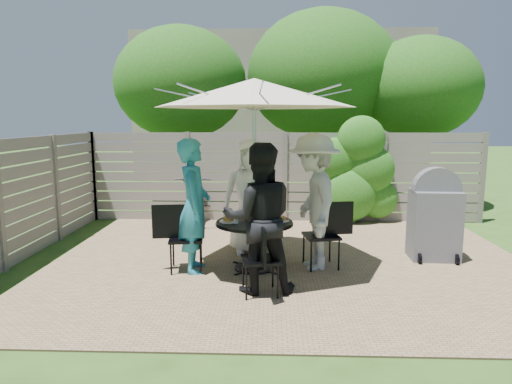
{
  "coord_description": "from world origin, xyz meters",
  "views": [
    {
      "loc": [
        -0.25,
        -6.32,
        2.11
      ],
      "look_at": [
        -0.48,
        0.08,
        1.08
      ],
      "focal_mm": 32.0,
      "sensor_mm": 36.0,
      "label": 1
    }
  ],
  "objects_px": {
    "glass_back": "(246,213)",
    "coffee_cup": "(260,214)",
    "bbq_grill": "(435,218)",
    "plate_back": "(253,214)",
    "chair_left": "(185,251)",
    "chair_right": "(322,248)",
    "chair_front": "(260,274)",
    "plate_left": "(229,220)",
    "chair_back": "(250,233)",
    "person_back": "(251,197)",
    "bicycle": "(197,200)",
    "person_left": "(194,206)",
    "patio_table": "(254,236)",
    "person_right": "(314,202)",
    "plate_right": "(280,219)",
    "person_front": "(259,219)",
    "glass_right": "(272,215)",
    "syrup_jug": "(250,215)",
    "umbrella": "(254,93)",
    "glass_left": "(236,218)",
    "plate_front": "(256,226)"
  },
  "relations": [
    {
      "from": "chair_right",
      "to": "bbq_grill",
      "type": "distance_m",
      "value": 1.82
    },
    {
      "from": "plate_back",
      "to": "bicycle",
      "type": "distance_m",
      "value": 2.66
    },
    {
      "from": "chair_front",
      "to": "plate_left",
      "type": "relative_size",
      "value": 3.46
    },
    {
      "from": "person_right",
      "to": "person_left",
      "type": "bearing_deg",
      "value": -90.0
    },
    {
      "from": "coffee_cup",
      "to": "bicycle",
      "type": "xyz_separation_m",
      "value": [
        -1.33,
        2.49,
        -0.25
      ]
    },
    {
      "from": "chair_left",
      "to": "syrup_jug",
      "type": "bearing_deg",
      "value": 1.82
    },
    {
      "from": "chair_back",
      "to": "glass_right",
      "type": "distance_m",
      "value": 1.02
    },
    {
      "from": "chair_front",
      "to": "chair_back",
      "type": "bearing_deg",
      "value": -2.91
    },
    {
      "from": "person_right",
      "to": "glass_right",
      "type": "bearing_deg",
      "value": -100.42
    },
    {
      "from": "person_front",
      "to": "plate_left",
      "type": "height_order",
      "value": "person_front"
    },
    {
      "from": "glass_back",
      "to": "coffee_cup",
      "type": "xyz_separation_m",
      "value": [
        0.21,
        -0.02,
        -0.01
      ]
    },
    {
      "from": "coffee_cup",
      "to": "person_back",
      "type": "bearing_deg",
      "value": 105.66
    },
    {
      "from": "chair_back",
      "to": "person_left",
      "type": "bearing_deg",
      "value": -45.03
    },
    {
      "from": "coffee_cup",
      "to": "person_left",
      "type": "bearing_deg",
      "value": -160.34
    },
    {
      "from": "glass_back",
      "to": "plate_front",
      "type": "bearing_deg",
      "value": -74.04
    },
    {
      "from": "bbq_grill",
      "to": "plate_back",
      "type": "bearing_deg",
      "value": -173.11
    },
    {
      "from": "syrup_jug",
      "to": "bicycle",
      "type": "distance_m",
      "value": 2.94
    },
    {
      "from": "chair_left",
      "to": "chair_front",
      "type": "distance_m",
      "value": 1.37
    },
    {
      "from": "patio_table",
      "to": "syrup_jug",
      "type": "distance_m",
      "value": 0.3
    },
    {
      "from": "patio_table",
      "to": "chair_right",
      "type": "distance_m",
      "value": 0.99
    },
    {
      "from": "chair_left",
      "to": "bicycle",
      "type": "distance_m",
      "value": 2.85
    },
    {
      "from": "plate_left",
      "to": "chair_right",
      "type": "bearing_deg",
      "value": 6.41
    },
    {
      "from": "umbrella",
      "to": "glass_left",
      "type": "bearing_deg",
      "value": -151.65
    },
    {
      "from": "patio_table",
      "to": "plate_back",
      "type": "distance_m",
      "value": 0.43
    },
    {
      "from": "person_right",
      "to": "plate_right",
      "type": "xyz_separation_m",
      "value": [
        -0.47,
        -0.05,
        -0.24
      ]
    },
    {
      "from": "chair_front",
      "to": "chair_right",
      "type": "xyz_separation_m",
      "value": [
        0.85,
        1.07,
        0.02
      ]
    },
    {
      "from": "glass_back",
      "to": "chair_left",
      "type": "bearing_deg",
      "value": -156.85
    },
    {
      "from": "person_front",
      "to": "plate_back",
      "type": "relative_size",
      "value": 7.07
    },
    {
      "from": "person_right",
      "to": "glass_back",
      "type": "xyz_separation_m",
      "value": [
        -0.96,
        0.15,
        -0.19
      ]
    },
    {
      "from": "plate_right",
      "to": "bbq_grill",
      "type": "bearing_deg",
      "value": 12.84
    },
    {
      "from": "umbrella",
      "to": "glass_right",
      "type": "height_order",
      "value": "umbrella"
    },
    {
      "from": "plate_back",
      "to": "plate_left",
      "type": "bearing_deg",
      "value": -128.65
    },
    {
      "from": "person_back",
      "to": "plate_right",
      "type": "distance_m",
      "value": 0.92
    },
    {
      "from": "glass_left",
      "to": "chair_front",
      "type": "bearing_deg",
      "value": -66.81
    },
    {
      "from": "person_left",
      "to": "plate_back",
      "type": "xyz_separation_m",
      "value": [
        0.79,
        0.45,
        -0.2
      ]
    },
    {
      "from": "patio_table",
      "to": "coffee_cup",
      "type": "relative_size",
      "value": 9.81
    },
    {
      "from": "patio_table",
      "to": "chair_back",
      "type": "xyz_separation_m",
      "value": [
        -0.11,
        0.96,
        -0.2
      ]
    },
    {
      "from": "chair_right",
      "to": "umbrella",
      "type": "bearing_deg",
      "value": -4.81
    },
    {
      "from": "chair_left",
      "to": "bicycle",
      "type": "xyz_separation_m",
      "value": [
        -0.29,
        2.82,
        0.22
      ]
    },
    {
      "from": "umbrella",
      "to": "glass_back",
      "type": "distance_m",
      "value": 1.71
    },
    {
      "from": "umbrella",
      "to": "chair_front",
      "type": "bearing_deg",
      "value": -83.6
    },
    {
      "from": "person_front",
      "to": "chair_back",
      "type": "bearing_deg",
      "value": -89.96
    },
    {
      "from": "chair_back",
      "to": "person_front",
      "type": "relative_size",
      "value": 0.52
    },
    {
      "from": "glass_back",
      "to": "glass_right",
      "type": "xyz_separation_m",
      "value": [
        0.38,
        -0.11,
        0.0
      ]
    },
    {
      "from": "person_back",
      "to": "bicycle",
      "type": "bearing_deg",
      "value": 115.16
    },
    {
      "from": "chair_left",
      "to": "person_left",
      "type": "distance_m",
      "value": 0.65
    },
    {
      "from": "person_right",
      "to": "bicycle",
      "type": "relative_size",
      "value": 0.99
    },
    {
      "from": "umbrella",
      "to": "glass_back",
      "type": "height_order",
      "value": "umbrella"
    },
    {
      "from": "person_front",
      "to": "person_right",
      "type": "xyz_separation_m",
      "value": [
        0.73,
        0.92,
        0.04
      ]
    },
    {
      "from": "person_right",
      "to": "bbq_grill",
      "type": "xyz_separation_m",
      "value": [
        1.86,
        0.48,
        -0.32
      ]
    }
  ]
}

